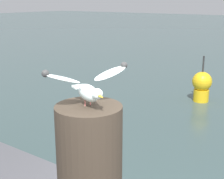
# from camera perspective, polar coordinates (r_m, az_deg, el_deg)

# --- Properties ---
(mooring_post) EXTENTS (0.43, 0.43, 0.96)m
(mooring_post) POSITION_cam_1_polar(r_m,az_deg,el_deg) (2.24, -3.88, -14.56)
(mooring_post) COLOR #382D23
(mooring_post) RESTS_ON harbor_quay
(seagull) EXTENTS (0.37, 0.53, 0.25)m
(seagull) POSITION_cam_1_polar(r_m,az_deg,el_deg) (2.00, -4.14, 0.48)
(seagull) COLOR #C66760
(seagull) RESTS_ON mooring_post
(channel_buoy) EXTENTS (0.56, 0.56, 1.33)m
(channel_buoy) POSITION_cam_1_polar(r_m,az_deg,el_deg) (9.75, 15.36, 0.72)
(channel_buoy) COLOR yellow
(channel_buoy) RESTS_ON ground_plane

